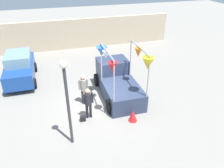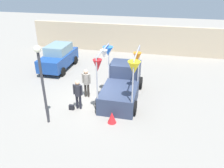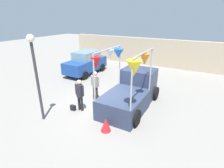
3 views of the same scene
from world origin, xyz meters
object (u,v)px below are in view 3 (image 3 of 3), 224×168
object	(u,v)px
person_vendor	(95,83)
parked_car	(86,63)
street_lamp	(35,67)
handbag	(73,108)
folded_kite_bundle_crimson	(106,125)
vendor_truck	(132,90)
person_customer	(80,92)

from	to	relation	value
person_vendor	parked_car	bearing A→B (deg)	132.84
parked_car	street_lamp	world-z (taller)	street_lamp
handbag	street_lamp	distance (m)	2.85
parked_car	folded_kite_bundle_crimson	xyz separation A→B (m)	(5.57, -6.05, -0.64)
street_lamp	vendor_truck	bearing A→B (deg)	47.15
vendor_truck	folded_kite_bundle_crimson	xyz separation A→B (m)	(-0.02, -2.70, -0.58)
vendor_truck	street_lamp	size ratio (longest dim) A/B	1.07
person_customer	street_lamp	xyz separation A→B (m)	(-1.05, -1.52, 1.55)
person_vendor	street_lamp	distance (m)	3.42
person_customer	folded_kite_bundle_crimson	bearing A→B (deg)	-23.05
vendor_truck	person_vendor	size ratio (longest dim) A/B	2.40
vendor_truck	street_lamp	world-z (taller)	street_lamp
person_customer	street_lamp	distance (m)	2.41
vendor_truck	folded_kite_bundle_crimson	size ratio (longest dim) A/B	6.99
vendor_truck	person_customer	bearing A→B (deg)	-138.39
parked_car	person_customer	distance (m)	6.27
vendor_truck	folded_kite_bundle_crimson	distance (m)	2.77
vendor_truck	handbag	xyz separation A→B (m)	(-2.41, -2.03, -0.74)
vendor_truck	folded_kite_bundle_crimson	world-z (taller)	vendor_truck
parked_car	folded_kite_bundle_crimson	distance (m)	8.25
person_customer	folded_kite_bundle_crimson	world-z (taller)	person_customer
folded_kite_bundle_crimson	person_vendor	bearing A→B (deg)	132.34
person_vendor	person_customer	bearing A→B (deg)	-90.42
handbag	person_customer	bearing A→B (deg)	29.74
person_customer	folded_kite_bundle_crimson	xyz separation A→B (m)	(2.05, -0.87, -0.72)
handbag	street_lamp	xyz separation A→B (m)	(-0.70, -1.32, 2.43)
person_vendor	street_lamp	world-z (taller)	street_lamp
handbag	street_lamp	size ratio (longest dim) A/B	0.07
parked_car	handbag	bearing A→B (deg)	-59.43
parked_car	person_customer	bearing A→B (deg)	-55.74
vendor_truck	handbag	world-z (taller)	vendor_truck
person_vendor	handbag	xyz separation A→B (m)	(-0.36, -1.56, -0.92)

